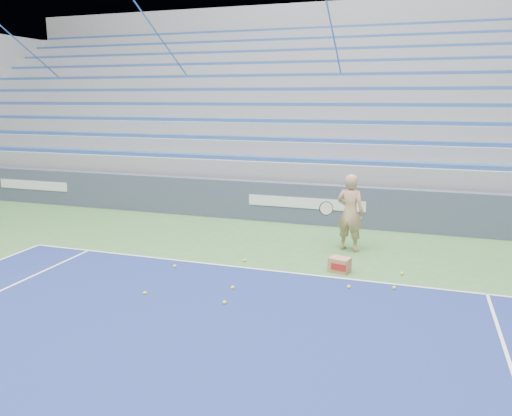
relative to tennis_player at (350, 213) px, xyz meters
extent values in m
cube|color=white|center=(-1.44, -1.88, -0.86)|extent=(10.97, 0.05, 0.00)
cube|color=#3D455D|center=(-1.44, 2.12, -0.32)|extent=(30.00, 0.30, 1.10)
cube|color=white|center=(-10.44, 1.96, -0.27)|extent=(2.60, 0.02, 0.28)
cube|color=white|center=(-1.44, 1.96, -0.27)|extent=(3.20, 0.02, 0.28)
cube|color=gray|center=(-1.44, 6.67, -0.32)|extent=(30.00, 8.50, 1.10)
cube|color=gray|center=(-1.44, 6.67, 0.48)|extent=(30.00, 8.50, 0.50)
cube|color=#284D93|center=(-1.44, 2.79, 0.78)|extent=(29.60, 0.42, 0.11)
cube|color=gray|center=(-1.44, 7.09, 0.98)|extent=(30.00, 7.65, 0.50)
cube|color=#284D93|center=(-1.44, 3.64, 1.28)|extent=(29.60, 0.42, 0.11)
cube|color=gray|center=(-1.44, 7.52, 1.48)|extent=(30.00, 6.80, 0.50)
cube|color=#284D93|center=(-1.44, 4.49, 1.78)|extent=(29.60, 0.42, 0.11)
cube|color=gray|center=(-1.44, 7.94, 1.98)|extent=(30.00, 5.95, 0.50)
cube|color=#284D93|center=(-1.44, 5.34, 2.28)|extent=(29.60, 0.42, 0.11)
cube|color=gray|center=(-1.44, 8.37, 2.48)|extent=(30.00, 5.10, 0.50)
cube|color=#284D93|center=(-1.44, 6.19, 2.78)|extent=(29.60, 0.42, 0.11)
cube|color=gray|center=(-1.44, 8.79, 2.98)|extent=(30.00, 4.25, 0.50)
cube|color=#284D93|center=(-1.44, 7.04, 3.28)|extent=(29.60, 0.42, 0.11)
cube|color=gray|center=(-1.44, 9.22, 3.48)|extent=(30.00, 3.40, 0.50)
cube|color=#284D93|center=(-1.44, 7.89, 3.78)|extent=(29.60, 0.42, 0.11)
cube|color=gray|center=(-1.44, 9.64, 3.98)|extent=(30.00, 2.55, 0.50)
cube|color=#284D93|center=(-1.44, 8.74, 4.28)|extent=(29.60, 0.42, 0.11)
cube|color=gray|center=(-1.44, 10.07, 4.48)|extent=(30.00, 1.70, 0.50)
cube|color=#284D93|center=(-1.44, 9.59, 4.78)|extent=(29.60, 0.42, 0.11)
cube|color=gray|center=(-1.44, 10.49, 4.98)|extent=(30.00, 0.85, 0.50)
cube|color=#284D93|center=(-1.44, 10.44, 5.28)|extent=(29.60, 0.42, 0.11)
cube|color=gray|center=(-1.44, 11.22, 2.78)|extent=(31.00, 0.40, 7.30)
cylinder|color=#3266B2|center=(-13.44, 6.67, 3.73)|extent=(0.05, 8.53, 5.04)
cylinder|color=#3266B2|center=(-7.44, 6.67, 3.73)|extent=(0.05, 8.53, 5.04)
cylinder|color=#3266B2|center=(-1.44, 6.67, 3.73)|extent=(0.05, 8.53, 5.04)
imported|color=tan|center=(0.00, 0.00, 0.00)|extent=(0.72, 0.57, 1.74)
cylinder|color=black|center=(-0.35, -0.25, 0.08)|extent=(0.12, 0.27, 0.08)
cylinder|color=beige|center=(-0.45, -0.53, 0.18)|extent=(0.29, 0.16, 0.28)
torus|color=black|center=(-0.45, -0.53, 0.18)|extent=(0.31, 0.18, 0.30)
cube|color=#A67550|center=(0.03, -1.50, -0.73)|extent=(0.45, 0.38, 0.29)
cube|color=#B21E19|center=(0.03, -1.65, -0.73)|extent=(0.30, 0.09, 0.13)
sphere|color=#E1F231|center=(-1.55, -3.69, -0.84)|extent=(0.07, 0.07, 0.07)
sphere|color=#E1F231|center=(-1.66, -3.03, -0.84)|extent=(0.07, 0.07, 0.07)
sphere|color=#E1F231|center=(-1.97, -1.49, -0.84)|extent=(0.07, 0.07, 0.07)
sphere|color=#E1F231|center=(-3.19, -2.30, -0.84)|extent=(0.07, 0.07, 0.07)
sphere|color=#E1F231|center=(-3.03, -3.74, -0.84)|extent=(0.07, 0.07, 0.07)
sphere|color=#E1F231|center=(1.21, -1.31, -0.84)|extent=(0.07, 0.07, 0.07)
sphere|color=#E1F231|center=(0.32, -2.33, -0.84)|extent=(0.07, 0.07, 0.07)
sphere|color=#E1F231|center=(1.11, -2.13, -0.84)|extent=(0.07, 0.07, 0.07)
camera|label=1|loc=(1.37, -10.92, 2.51)|focal=35.00mm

